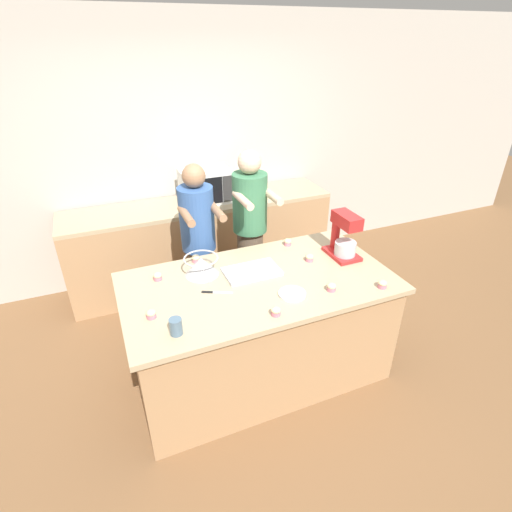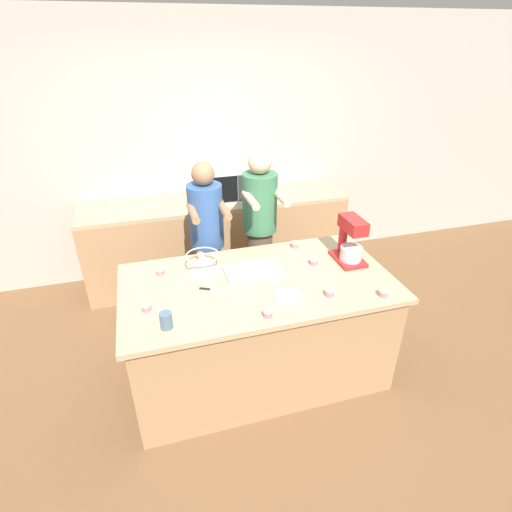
# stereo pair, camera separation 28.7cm
# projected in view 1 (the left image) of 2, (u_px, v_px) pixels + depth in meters

# --- Properties ---
(ground_plane) EXTENTS (16.00, 16.00, 0.00)m
(ground_plane) POSITION_uv_depth(u_px,v_px,m) (258.00, 369.00, 3.35)
(ground_plane) COLOR brown
(back_wall) EXTENTS (10.00, 0.06, 2.70)m
(back_wall) POSITION_uv_depth(u_px,v_px,m) (188.00, 153.00, 4.23)
(back_wall) COLOR #B2ADA3
(back_wall) RESTS_ON ground_plane
(island_counter) EXTENTS (1.98, 1.06, 0.88)m
(island_counter) POSITION_uv_depth(u_px,v_px,m) (259.00, 328.00, 3.13)
(island_counter) COLOR #A87F56
(island_counter) RESTS_ON ground_plane
(back_counter) EXTENTS (2.80, 0.60, 0.92)m
(back_counter) POSITION_uv_depth(u_px,v_px,m) (203.00, 242.00, 4.38)
(back_counter) COLOR #A87F56
(back_counter) RESTS_ON ground_plane
(person_left) EXTENTS (0.31, 0.49, 1.57)m
(person_left) POSITION_uv_depth(u_px,v_px,m) (199.00, 247.00, 3.48)
(person_left) COLOR brown
(person_left) RESTS_ON ground_plane
(person_right) EXTENTS (0.32, 0.49, 1.63)m
(person_right) POSITION_uv_depth(u_px,v_px,m) (250.00, 234.00, 3.62)
(person_right) COLOR brown
(person_right) RESTS_ON ground_plane
(stand_mixer) EXTENTS (0.20, 0.30, 0.37)m
(stand_mixer) POSITION_uv_depth(u_px,v_px,m) (344.00, 238.00, 3.17)
(stand_mixer) COLOR red
(stand_mixer) RESTS_ON island_counter
(mixing_bowl) EXTENTS (0.26, 0.26, 0.14)m
(mixing_bowl) POSITION_uv_depth(u_px,v_px,m) (201.00, 265.00, 2.96)
(mixing_bowl) COLOR #BCBCC1
(mixing_bowl) RESTS_ON island_counter
(baking_tray) EXTENTS (0.42, 0.26, 0.04)m
(baking_tray) POSITION_uv_depth(u_px,v_px,m) (252.00, 271.00, 3.00)
(baking_tray) COLOR #BCBCC1
(baking_tray) RESTS_ON island_counter
(microwave_oven) EXTENTS (0.50, 0.35, 0.34)m
(microwave_oven) POSITION_uv_depth(u_px,v_px,m) (206.00, 186.00, 4.10)
(microwave_oven) COLOR silver
(microwave_oven) RESTS_ON back_counter
(drinking_glass) EXTENTS (0.08, 0.08, 0.11)m
(drinking_glass) POSITION_uv_depth(u_px,v_px,m) (176.00, 327.00, 2.38)
(drinking_glass) COLOR slate
(drinking_glass) RESTS_ON island_counter
(small_plate) EXTENTS (0.19, 0.19, 0.02)m
(small_plate) POSITION_uv_depth(u_px,v_px,m) (292.00, 294.00, 2.75)
(small_plate) COLOR white
(small_plate) RESTS_ON island_counter
(knife) EXTENTS (0.20, 0.11, 0.01)m
(knife) POSITION_uv_depth(u_px,v_px,m) (215.00, 292.00, 2.78)
(knife) COLOR #BCBCC1
(knife) RESTS_ON island_counter
(cupcake_0) EXTENTS (0.07, 0.07, 0.06)m
(cupcake_0) POSITION_uv_depth(u_px,v_px,m) (158.00, 276.00, 2.91)
(cupcake_0) COLOR #D17084
(cupcake_0) RESTS_ON island_counter
(cupcake_1) EXTENTS (0.07, 0.07, 0.06)m
(cupcake_1) POSITION_uv_depth(u_px,v_px,m) (288.00, 242.00, 3.40)
(cupcake_1) COLOR #D17084
(cupcake_1) RESTS_ON island_counter
(cupcake_2) EXTENTS (0.07, 0.07, 0.06)m
(cupcake_2) POSITION_uv_depth(u_px,v_px,m) (196.00, 259.00, 3.14)
(cupcake_2) COLOR #D17084
(cupcake_2) RESTS_ON island_counter
(cupcake_3) EXTENTS (0.07, 0.07, 0.06)m
(cupcake_3) POSITION_uv_depth(u_px,v_px,m) (310.00, 258.00, 3.16)
(cupcake_3) COLOR #D17084
(cupcake_3) RESTS_ON island_counter
(cupcake_4) EXTENTS (0.07, 0.07, 0.06)m
(cupcake_4) POSITION_uv_depth(u_px,v_px,m) (382.00, 284.00, 2.82)
(cupcake_4) COLOR #D17084
(cupcake_4) RESTS_ON island_counter
(cupcake_5) EXTENTS (0.07, 0.07, 0.06)m
(cupcake_5) POSITION_uv_depth(u_px,v_px,m) (331.00, 287.00, 2.79)
(cupcake_5) COLOR #D17084
(cupcake_5) RESTS_ON island_counter
(cupcake_6) EXTENTS (0.07, 0.07, 0.06)m
(cupcake_6) POSITION_uv_depth(u_px,v_px,m) (151.00, 314.00, 2.52)
(cupcake_6) COLOR #D17084
(cupcake_6) RESTS_ON island_counter
(cupcake_7) EXTENTS (0.07, 0.07, 0.06)m
(cupcake_7) POSITION_uv_depth(u_px,v_px,m) (276.00, 311.00, 2.55)
(cupcake_7) COLOR #D17084
(cupcake_7) RESTS_ON island_counter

